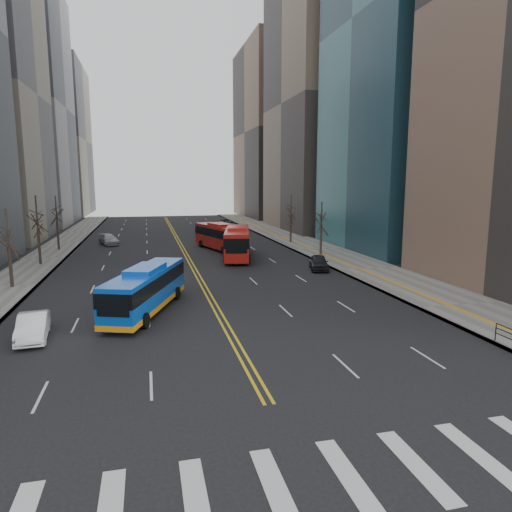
% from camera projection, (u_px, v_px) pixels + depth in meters
% --- Properties ---
extents(ground, '(220.00, 220.00, 0.00)m').
position_uv_depth(ground, '(313.00, 482.00, 13.86)').
color(ground, black).
extents(sidewalk_right, '(7.00, 130.00, 0.15)m').
position_uv_depth(sidewalk_right, '(317.00, 249.00, 61.06)').
color(sidewalk_right, slate).
rests_on(sidewalk_right, ground).
extents(sidewalk_left, '(5.00, 130.00, 0.15)m').
position_uv_depth(sidewalk_left, '(44.00, 259.00, 53.21)').
color(sidewalk_left, slate).
rests_on(sidewalk_left, ground).
extents(crosswalk, '(26.70, 4.00, 0.01)m').
position_uv_depth(crosswalk, '(313.00, 482.00, 13.86)').
color(crosswalk, silver).
rests_on(crosswalk, ground).
extents(centerline, '(0.55, 100.00, 0.01)m').
position_uv_depth(centerline, '(180.00, 244.00, 66.63)').
color(centerline, gold).
rests_on(centerline, ground).
extents(office_towers, '(83.00, 134.00, 58.00)m').
position_uv_depth(office_towers, '(171.00, 90.00, 75.73)').
color(office_towers, gray).
rests_on(office_towers, ground).
extents(street_trees, '(35.20, 47.20, 7.60)m').
position_uv_depth(street_trees, '(120.00, 224.00, 44.56)').
color(street_trees, black).
rests_on(street_trees, ground).
extents(blue_bus, '(5.96, 11.18, 3.24)m').
position_uv_depth(blue_bus, '(146.00, 288.00, 31.66)').
color(blue_bus, blue).
rests_on(blue_bus, ground).
extents(red_bus_near, '(5.20, 12.22, 3.76)m').
position_uv_depth(red_bus_near, '(237.00, 240.00, 54.05)').
color(red_bus_near, '#AC1912').
rests_on(red_bus_near, ground).
extents(red_bus_far, '(5.58, 11.51, 3.56)m').
position_uv_depth(red_bus_far, '(220.00, 235.00, 60.22)').
color(red_bus_far, '#AC1912').
rests_on(red_bus_far, ground).
extents(car_white, '(2.04, 4.62, 1.47)m').
position_uv_depth(car_white, '(33.00, 327.00, 26.32)').
color(car_white, white).
rests_on(car_white, ground).
extents(car_dark_mid, '(2.92, 4.75, 1.51)m').
position_uv_depth(car_dark_mid, '(319.00, 262.00, 46.98)').
color(car_dark_mid, black).
rests_on(car_dark_mid, ground).
extents(car_silver, '(3.52, 5.42, 1.46)m').
position_uv_depth(car_silver, '(109.00, 240.00, 65.52)').
color(car_silver, '#95959A').
rests_on(car_silver, ground).
extents(car_dark_far, '(2.65, 5.05, 1.35)m').
position_uv_depth(car_dark_far, '(225.00, 222.00, 93.79)').
color(car_dark_far, black).
rests_on(car_dark_far, ground).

